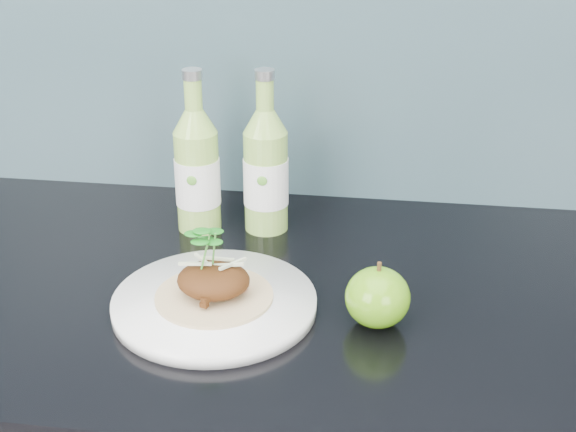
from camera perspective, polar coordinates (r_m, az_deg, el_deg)
name	(u,v)px	position (r m, az deg, el deg)	size (l,w,h in m)	color
dinner_plate	(215,303)	(0.96, -5.25, -6.19)	(0.31, 0.31, 0.02)	white
pork_taco	(213,277)	(0.94, -5.33, -4.34)	(0.14, 0.14, 0.09)	tan
green_apple	(378,297)	(0.92, 6.39, -5.77)	(0.08, 0.08, 0.08)	#38920F
cider_bottle_left	(197,171)	(1.13, -6.48, 3.23)	(0.07, 0.07, 0.23)	#93C351
cider_bottle_right	(266,171)	(1.12, -1.59, 3.23)	(0.07, 0.07, 0.23)	#8CBD4E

